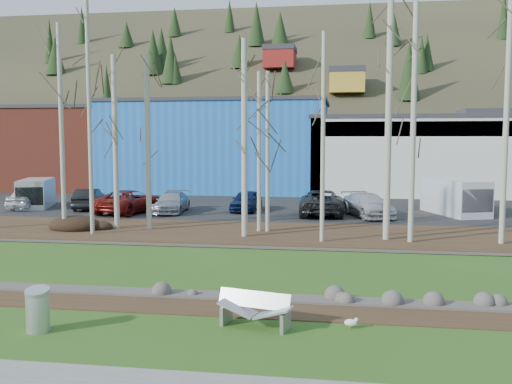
% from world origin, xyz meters
% --- Properties ---
extents(ground, '(200.00, 200.00, 0.00)m').
position_xyz_m(ground, '(0.00, 0.00, 0.00)').
color(ground, '#315617').
rests_on(ground, ground).
extents(dirt_strip, '(80.00, 1.80, 0.03)m').
position_xyz_m(dirt_strip, '(0.00, 2.10, 0.01)').
color(dirt_strip, '#382616').
rests_on(dirt_strip, ground).
extents(near_bank_rocks, '(80.00, 0.80, 0.50)m').
position_xyz_m(near_bank_rocks, '(0.00, 3.10, 0.00)').
color(near_bank_rocks, '#47423D').
rests_on(near_bank_rocks, ground).
extents(river, '(80.00, 8.00, 0.90)m').
position_xyz_m(river, '(0.00, 7.20, 0.00)').
color(river, black).
rests_on(river, ground).
extents(far_bank_rocks, '(80.00, 0.80, 0.46)m').
position_xyz_m(far_bank_rocks, '(0.00, 11.30, 0.00)').
color(far_bank_rocks, '#47423D').
rests_on(far_bank_rocks, ground).
extents(far_bank, '(80.00, 7.00, 0.15)m').
position_xyz_m(far_bank, '(0.00, 14.50, 0.07)').
color(far_bank, '#382616').
rests_on(far_bank, ground).
extents(parking_lot, '(80.00, 14.00, 0.14)m').
position_xyz_m(parking_lot, '(0.00, 25.00, 0.07)').
color(parking_lot, black).
rests_on(parking_lot, ground).
extents(building_brick, '(16.32, 12.24, 7.80)m').
position_xyz_m(building_brick, '(-24.00, 39.00, 3.91)').
color(building_brick, '#993C2B').
rests_on(building_brick, ground).
extents(building_blue, '(20.40, 12.24, 8.30)m').
position_xyz_m(building_blue, '(-6.00, 39.00, 4.16)').
color(building_blue, blue).
rests_on(building_blue, ground).
extents(building_white, '(18.36, 12.24, 6.80)m').
position_xyz_m(building_white, '(12.00, 38.98, 3.41)').
color(building_white, silver).
rests_on(building_white, ground).
extents(hillside, '(160.00, 72.00, 35.00)m').
position_xyz_m(hillside, '(0.00, 84.00, 17.50)').
color(hillside, '#2F281D').
rests_on(hillside, ground).
extents(bench_damaged, '(2.06, 1.08, 0.88)m').
position_xyz_m(bench_damaged, '(3.47, 0.64, 0.44)').
color(bench_damaged, silver).
rests_on(bench_damaged, ground).
extents(litter_bin, '(0.67, 0.67, 1.01)m').
position_xyz_m(litter_bin, '(-1.85, -0.58, 0.50)').
color(litter_bin, silver).
rests_on(litter_bin, ground).
extents(seagull, '(0.40, 0.18, 0.28)m').
position_xyz_m(seagull, '(5.93, 0.83, 0.16)').
color(seagull, gold).
rests_on(seagull, ground).
extents(dirt_mound, '(2.73, 1.93, 0.54)m').
position_xyz_m(dirt_mound, '(-8.06, 13.91, 0.42)').
color(dirt_mound, black).
rests_on(dirt_mound, far_bank).
extents(birch_1, '(0.23, 0.23, 10.39)m').
position_xyz_m(birch_1, '(-8.37, 13.44, 5.34)').
color(birch_1, beige).
rests_on(birch_1, far_bank).
extents(birch_2, '(0.28, 0.28, 8.95)m').
position_xyz_m(birch_2, '(-4.25, 14.57, 4.63)').
color(birch_2, beige).
rests_on(birch_2, far_bank).
extents(birch_3, '(0.21, 0.21, 11.84)m').
position_xyz_m(birch_3, '(-6.56, 12.79, 6.07)').
color(birch_3, beige).
rests_on(birch_3, far_bank).
extents(birch_4, '(0.28, 0.28, 9.35)m').
position_xyz_m(birch_4, '(1.01, 13.20, 4.83)').
color(birch_4, beige).
rests_on(birch_4, far_bank).
extents(birch_5, '(0.21, 0.21, 8.01)m').
position_xyz_m(birch_5, '(1.47, 14.82, 4.16)').
color(birch_5, beige).
rests_on(birch_5, far_bank).
extents(birch_6, '(0.20, 0.20, 9.42)m').
position_xyz_m(birch_6, '(4.75, 12.38, 4.86)').
color(birch_6, beige).
rests_on(birch_6, far_bank).
extents(birch_7, '(0.31, 0.31, 11.67)m').
position_xyz_m(birch_7, '(7.69, 13.37, 5.98)').
color(birch_7, beige).
rests_on(birch_7, far_bank).
extents(birch_8, '(0.25, 0.25, 10.67)m').
position_xyz_m(birch_8, '(8.74, 12.86, 5.49)').
color(birch_8, beige).
rests_on(birch_8, far_bank).
extents(birch_9, '(0.25, 0.25, 11.41)m').
position_xyz_m(birch_9, '(12.72, 13.06, 5.85)').
color(birch_9, beige).
rests_on(birch_9, far_bank).
extents(birch_10, '(0.21, 0.21, 8.01)m').
position_xyz_m(birch_10, '(1.91, 14.82, 4.16)').
color(birch_10, beige).
rests_on(birch_10, far_bank).
extents(birch_11, '(0.28, 0.28, 8.95)m').
position_xyz_m(birch_11, '(-6.01, 14.57, 4.63)').
color(birch_11, beige).
rests_on(birch_11, far_bank).
extents(car_0, '(1.95, 4.20, 1.39)m').
position_xyz_m(car_0, '(-15.31, 21.96, 0.84)').
color(car_0, white).
rests_on(car_0, parking_lot).
extents(car_1, '(2.45, 4.40, 1.37)m').
position_xyz_m(car_1, '(-11.13, 22.15, 0.83)').
color(car_1, black).
rests_on(car_1, parking_lot).
extents(car_2, '(3.42, 5.63, 1.46)m').
position_xyz_m(car_2, '(-7.72, 20.72, 0.87)').
color(car_2, maroon).
rests_on(car_2, parking_lot).
extents(car_3, '(2.14, 4.54, 1.28)m').
position_xyz_m(car_3, '(-5.14, 21.34, 0.78)').
color(car_3, '#A1A4A9').
rests_on(car_3, parking_lot).
extents(car_4, '(1.77, 4.00, 1.34)m').
position_xyz_m(car_4, '(-0.54, 22.76, 0.81)').
color(car_4, '#101E47').
rests_on(car_4, parking_lot).
extents(car_5, '(2.78, 5.67, 1.55)m').
position_xyz_m(car_5, '(4.35, 21.65, 0.92)').
color(car_5, '#292A2C').
rests_on(car_5, parking_lot).
extents(car_6, '(3.55, 5.18, 1.39)m').
position_xyz_m(car_6, '(7.16, 21.19, 0.84)').
color(car_6, silver).
rests_on(car_6, parking_lot).
extents(van_white, '(3.66, 5.43, 2.19)m').
position_xyz_m(van_white, '(12.62, 22.94, 1.24)').
color(van_white, white).
rests_on(van_white, parking_lot).
extents(van_grey, '(3.13, 4.73, 1.91)m').
position_xyz_m(van_grey, '(-15.13, 22.49, 1.10)').
color(van_grey, '#B4B7B9').
rests_on(van_grey, parking_lot).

